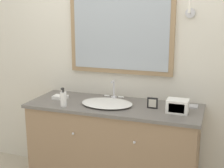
{
  "coord_description": "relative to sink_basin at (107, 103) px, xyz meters",
  "views": [
    {
      "loc": [
        0.93,
        -2.34,
        1.77
      ],
      "look_at": [
        -0.02,
        0.34,
        1.09
      ],
      "focal_mm": 50.0,
      "sensor_mm": 36.0,
      "label": 1
    }
  ],
  "objects": [
    {
      "name": "hand_towel_near_sink",
      "position": [
        -0.52,
        0.03,
        -0.0
      ],
      "size": [
        0.14,
        0.1,
        0.03
      ],
      "color": "white",
      "rests_on": "vanity_counter"
    },
    {
      "name": "soap_bottle",
      "position": [
        -0.37,
        -0.18,
        0.05
      ],
      "size": [
        0.06,
        0.06,
        0.18
      ],
      "color": "white",
      "rests_on": "vanity_counter"
    },
    {
      "name": "picture_frame",
      "position": [
        0.43,
        0.03,
        0.03
      ],
      "size": [
        0.1,
        0.01,
        0.1
      ],
      "color": "black",
      "rests_on": "vanity_counter"
    },
    {
      "name": "wall_back",
      "position": [
        0.06,
        0.36,
        0.37
      ],
      "size": [
        8.0,
        0.18,
        2.55
      ],
      "color": "silver",
      "rests_on": "ground_plane"
    },
    {
      "name": "appliance_box",
      "position": [
        0.66,
        -0.01,
        0.04
      ],
      "size": [
        0.19,
        0.14,
        0.12
      ],
      "color": "white",
      "rests_on": "vanity_counter"
    },
    {
      "name": "metal_tray",
      "position": [
        0.74,
        0.21,
        -0.01
      ],
      "size": [
        0.16,
        0.11,
        0.01
      ],
      "color": "#ADADB2",
      "rests_on": "vanity_counter"
    },
    {
      "name": "sink_basin",
      "position": [
        0.0,
        0.0,
        0.0
      ],
      "size": [
        0.49,
        0.41,
        0.2
      ],
      "color": "white",
      "rests_on": "vanity_counter"
    },
    {
      "name": "vanity_counter",
      "position": [
        0.06,
        0.02,
        -0.46
      ],
      "size": [
        1.65,
        0.61,
        0.89
      ],
      "color": "#937556",
      "rests_on": "ground_plane"
    }
  ]
}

